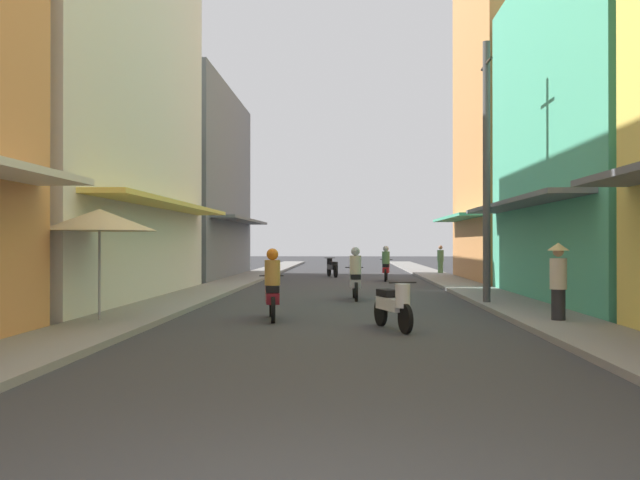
{
  "coord_description": "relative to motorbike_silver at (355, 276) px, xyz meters",
  "views": [
    {
      "loc": [
        0.26,
        -3.9,
        1.69
      ],
      "look_at": [
        -0.76,
        19.21,
        1.8
      ],
      "focal_mm": 37.8,
      "sensor_mm": 36.0,
      "label": 1
    }
  ],
  "objects": [
    {
      "name": "motorbike_red",
      "position": [
        1.46,
        10.1,
        0.0
      ],
      "size": [
        0.55,
        1.81,
        1.58
      ],
      "color": "black",
      "rests_on": "ground"
    },
    {
      "name": "ground_plane",
      "position": [
        -0.42,
        7.09,
        -0.7
      ],
      "size": [
        120.1,
        120.1,
        0.0
      ],
      "primitive_type": "plane",
      "color": "#38383A"
    },
    {
      "name": "motorbike_maroon",
      "position": [
        -1.87,
        -5.35,
        0.0
      ],
      "size": [
        0.57,
        1.8,
        1.58
      ],
      "color": "black",
      "rests_on": "ground"
    },
    {
      "name": "building_left_far",
      "position": [
        -8.86,
        12.34,
        3.85
      ],
      "size": [
        7.05,
        11.9,
        9.11
      ],
      "color": "slate",
      "rests_on": "ground"
    },
    {
      "name": "pedestrian_foreground",
      "position": [
        4.63,
        15.69,
        0.08
      ],
      "size": [
        0.34,
        0.34,
        1.58
      ],
      "color": "#598C59",
      "rests_on": "ground"
    },
    {
      "name": "sidewalk_left",
      "position": [
        -4.98,
        7.09,
        -0.64
      ],
      "size": [
        1.77,
        62.59,
        0.12
      ],
      "primitive_type": "cube",
      "color": "gray",
      "rests_on": "ground"
    },
    {
      "name": "building_left_mid",
      "position": [
        -8.86,
        -0.7,
        5.29
      ],
      "size": [
        7.05,
        12.51,
        12.0
      ],
      "color": "silver",
      "rests_on": "ground"
    },
    {
      "name": "building_right_far",
      "position": [
        8.02,
        9.52,
        7.67
      ],
      "size": [
        7.05,
        8.92,
        16.77
      ],
      "color": "#D88C4C",
      "rests_on": "ground"
    },
    {
      "name": "pedestrian_midway",
      "position": [
        4.1,
        -6.13,
        0.25
      ],
      "size": [
        0.44,
        0.44,
        1.7
      ],
      "color": "#262628",
      "rests_on": "ground"
    },
    {
      "name": "vendor_umbrella",
      "position": [
        -5.28,
        -6.56,
        1.46
      ],
      "size": [
        2.32,
        2.32,
        2.39
      ],
      "color": "#99999E",
      "rests_on": "ground"
    },
    {
      "name": "motorbike_silver",
      "position": [
        0.0,
        0.0,
        0.0
      ],
      "size": [
        0.55,
        1.81,
        1.58
      ],
      "color": "black",
      "rests_on": "ground"
    },
    {
      "name": "motorbike_white",
      "position": [
        0.69,
        -6.97,
        -0.2
      ],
      "size": [
        0.76,
        1.74,
        0.96
      ],
      "color": "black",
      "rests_on": "ground"
    },
    {
      "name": "sidewalk_right",
      "position": [
        4.14,
        7.09,
        -0.64
      ],
      "size": [
        1.77,
        62.59,
        0.12
      ],
      "primitive_type": "cube",
      "color": "gray",
      "rests_on": "ground"
    },
    {
      "name": "utility_pole",
      "position": [
        3.5,
        -1.93,
        2.92
      ],
      "size": [
        0.2,
        1.2,
        7.1
      ],
      "color": "#4C4C4F",
      "rests_on": "ground"
    },
    {
      "name": "motorbike_black",
      "position": [
        -1.05,
        13.58,
        -0.2
      ],
      "size": [
        0.71,
        1.76,
        0.96
      ],
      "color": "black",
      "rests_on": "ground"
    }
  ]
}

